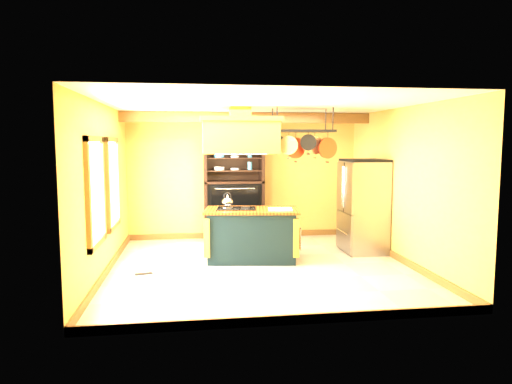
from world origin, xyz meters
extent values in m
plane|color=beige|center=(0.00, 0.00, 0.00)|extent=(5.00, 5.00, 0.00)
plane|color=white|center=(0.00, 0.00, 2.70)|extent=(5.00, 5.00, 0.00)
cube|color=gold|center=(0.00, 2.50, 1.35)|extent=(5.00, 0.02, 2.70)
cube|color=gold|center=(0.00, -2.50, 1.35)|extent=(5.00, 0.02, 2.70)
cube|color=gold|center=(-2.50, 0.00, 1.35)|extent=(0.02, 5.00, 2.70)
cube|color=gold|center=(2.50, 0.00, 1.35)|extent=(0.02, 5.00, 2.70)
cube|color=#925E2D|center=(0.00, 1.70, 2.59)|extent=(5.00, 0.15, 0.20)
cube|color=#925E2D|center=(-2.47, -0.80, 1.40)|extent=(0.06, 1.06, 1.56)
cube|color=white|center=(-2.44, -0.80, 1.40)|extent=(0.02, 0.85, 1.34)
cube|color=#925E2D|center=(-2.47, 0.60, 1.40)|extent=(0.06, 1.06, 1.56)
cube|color=white|center=(-2.44, 0.60, 1.40)|extent=(0.02, 0.85, 1.34)
cube|color=black|center=(-0.08, 0.49, 0.44)|extent=(1.61, 1.01, 0.88)
cube|color=brown|center=(-0.08, 0.49, 0.90)|extent=(1.75, 1.12, 0.04)
cube|color=black|center=(-0.35, 0.57, 0.93)|extent=(0.74, 0.56, 0.01)
ellipsoid|color=silver|center=(-0.50, 0.70, 1.03)|extent=(0.20, 0.20, 0.16)
cube|color=white|center=(0.40, 0.35, 0.93)|extent=(0.45, 0.37, 0.02)
cube|color=gold|center=(-0.28, 0.49, 2.17)|extent=(1.30, 0.70, 0.55)
cube|color=#925E2D|center=(-0.28, 0.49, 2.49)|extent=(1.38, 0.78, 0.08)
cube|color=gold|center=(-0.28, 0.49, 2.57)|extent=(0.35, 0.35, 0.25)
cube|color=black|center=(0.82, 0.49, 2.29)|extent=(1.09, 0.55, 0.04)
cylinder|color=black|center=(0.32, 0.27, 2.50)|extent=(0.02, 0.02, 0.41)
cylinder|color=black|center=(1.31, 0.71, 2.50)|extent=(0.02, 0.02, 0.41)
cylinder|color=black|center=(0.38, 0.60, 2.09)|extent=(0.28, 0.03, 0.28)
cylinder|color=silver|center=(0.55, 0.38, 2.04)|extent=(0.33, 0.04, 0.33)
cylinder|color=#BE472F|center=(0.73, 0.60, 1.99)|extent=(0.37, 0.03, 0.37)
cylinder|color=black|center=(0.90, 0.38, 2.09)|extent=(0.28, 0.04, 0.28)
cylinder|color=silver|center=(1.08, 0.60, 2.04)|extent=(0.33, 0.03, 0.33)
cylinder|color=#BE472F|center=(1.25, 0.38, 1.99)|extent=(0.37, 0.04, 0.37)
cube|color=gray|center=(2.12, 0.84, 0.87)|extent=(0.72, 0.89, 1.74)
cube|color=gray|center=(1.74, 0.62, 1.25)|extent=(0.03, 0.43, 0.94)
cube|color=gray|center=(1.74, 1.06, 1.25)|extent=(0.03, 0.43, 0.94)
cube|color=gray|center=(1.74, 0.84, 0.40)|extent=(0.03, 0.85, 0.73)
cube|color=black|center=(2.12, 0.84, 0.03)|extent=(0.69, 0.84, 0.06)
cube|color=black|center=(-0.25, 2.45, 1.12)|extent=(1.26, 0.06, 2.23)
cube|color=black|center=(-0.85, 2.21, 1.12)|extent=(0.06, 0.53, 2.23)
cube|color=black|center=(0.35, 2.21, 1.12)|extent=(0.06, 0.53, 2.23)
cube|color=black|center=(-0.25, 2.21, 1.26)|extent=(1.26, 0.53, 0.05)
cube|color=black|center=(-0.25, 2.24, 0.66)|extent=(1.14, 0.43, 1.20)
cube|color=black|center=(-0.25, 1.93, 0.92)|extent=(0.98, 0.04, 0.53)
cube|color=black|center=(-0.25, 1.93, 0.39)|extent=(0.98, 0.04, 0.49)
cube|color=black|center=(-0.25, 2.21, 1.50)|extent=(1.14, 0.47, 0.02)
cube|color=black|center=(-0.25, 2.21, 1.77)|extent=(1.14, 0.47, 0.02)
cube|color=black|center=(-0.25, 2.21, 2.02)|extent=(1.14, 0.47, 0.03)
cylinder|color=white|center=(-0.56, 2.16, 1.55)|extent=(0.22, 0.22, 0.07)
cylinder|color=#428CB9|center=(0.09, 2.16, 1.87)|extent=(0.10, 0.10, 0.17)
cube|color=black|center=(-1.91, -0.16, 0.01)|extent=(0.30, 0.18, 0.01)
camera|label=1|loc=(-1.11, -7.43, 2.08)|focal=32.00mm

